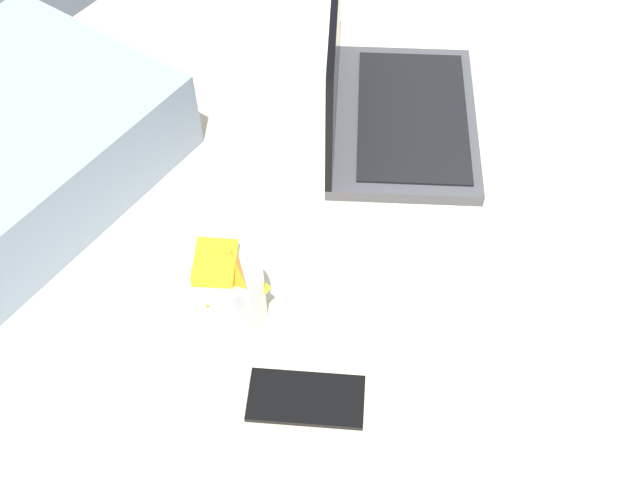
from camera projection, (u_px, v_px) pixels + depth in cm
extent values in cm
cube|color=beige|center=(370.00, 255.00, 114.78)|extent=(180.00, 140.00, 18.00)
cube|color=#4C4C51|center=(402.00, 120.00, 118.46)|extent=(40.17, 36.96, 2.00)
cube|color=black|center=(412.00, 114.00, 117.46)|extent=(33.60, 29.76, 0.40)
cube|color=black|center=(334.00, 59.00, 109.65)|extent=(28.54, 18.29, 21.00)
cylinder|color=silver|center=(229.00, 294.00, 93.24)|extent=(9.00, 9.00, 11.00)
cube|color=#268C33|center=(232.00, 312.00, 94.28)|extent=(6.33, 6.49, 3.43)
cube|color=yellow|center=(235.00, 292.00, 93.56)|extent=(6.17, 7.29, 6.65)
cube|color=red|center=(229.00, 286.00, 91.64)|extent=(6.73, 6.46, 5.43)
cube|color=orange|center=(224.00, 279.00, 89.74)|extent=(8.33, 7.92, 7.74)
cube|color=yellow|center=(216.00, 265.00, 88.42)|extent=(7.62, 7.38, 3.27)
cube|color=black|center=(306.00, 398.00, 90.20)|extent=(12.92, 15.52, 0.80)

